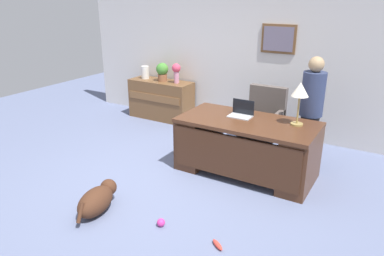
{
  "coord_description": "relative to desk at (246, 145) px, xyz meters",
  "views": [
    {
      "loc": [
        2.48,
        -3.54,
        2.4
      ],
      "look_at": [
        0.19,
        0.3,
        0.75
      ],
      "focal_mm": 34.15,
      "sensor_mm": 36.0,
      "label": 1
    }
  ],
  "objects": [
    {
      "name": "dog_toy_bone",
      "position": [
        -1.36,
        -1.55,
        -0.4
      ],
      "size": [
        0.15,
        0.07,
        0.05
      ],
      "primitive_type": "ellipsoid",
      "rotation": [
        0.0,
        0.0,
        3.0
      ],
      "color": "orange",
      "rests_on": "ground_plane"
    },
    {
      "name": "vase_with_flowers",
      "position": [
        -2.06,
        1.41,
        0.59
      ],
      "size": [
        0.17,
        0.17,
        0.38
      ],
      "color": "#C984A0",
      "rests_on": "credenza"
    },
    {
      "name": "dog_lying",
      "position": [
        -1.09,
        -1.78,
        -0.27
      ],
      "size": [
        0.39,
        0.72,
        0.3
      ],
      "color": "#472819",
      "rests_on": "ground_plane"
    },
    {
      "name": "credenza",
      "position": [
        -2.43,
        1.41,
        -0.04
      ],
      "size": [
        1.3,
        0.5,
        0.78
      ],
      "color": "brown",
      "rests_on": "ground_plane"
    },
    {
      "name": "desk",
      "position": [
        0.0,
        0.0,
        0.0
      ],
      "size": [
        1.87,
        0.94,
        0.78
      ],
      "color": "#4C2B19",
      "rests_on": "ground_plane"
    },
    {
      "name": "laptop",
      "position": [
        -0.16,
        0.16,
        0.41
      ],
      "size": [
        0.32,
        0.22,
        0.23
      ],
      "color": "#B2B5BA",
      "rests_on": "desk"
    },
    {
      "name": "potted_plant",
      "position": [
        -2.39,
        1.41,
        0.55
      ],
      "size": [
        0.24,
        0.24,
        0.36
      ],
      "color": "brown",
      "rests_on": "credenza"
    },
    {
      "name": "armchair",
      "position": [
        -0.1,
        0.94,
        0.04
      ],
      "size": [
        0.6,
        0.59,
        1.02
      ],
      "color": "#564C47",
      "rests_on": "ground_plane"
    },
    {
      "name": "person_standing",
      "position": [
        0.66,
        0.74,
        0.4
      ],
      "size": [
        0.32,
        0.32,
        1.61
      ],
      "color": "#262323",
      "rests_on": "ground_plane"
    },
    {
      "name": "ground_plane",
      "position": [
        -0.74,
        -0.84,
        -0.43
      ],
      "size": [
        12.0,
        12.0,
        0.0
      ],
      "primitive_type": "plane",
      "color": "slate"
    },
    {
      "name": "vase_empty",
      "position": [
        -2.81,
        1.41,
        0.48
      ],
      "size": [
        0.16,
        0.16,
        0.26
      ],
      "primitive_type": "cylinder",
      "color": "silver",
      "rests_on": "credenza"
    },
    {
      "name": "dog_toy_ball",
      "position": [
        -0.28,
        -1.65,
        -0.38
      ],
      "size": [
        0.09,
        0.09,
        0.09
      ],
      "primitive_type": "sphere",
      "color": "#D8338C",
      "rests_on": "ground_plane"
    },
    {
      "name": "dog_toy_plush",
      "position": [
        0.41,
        -1.64,
        -0.4
      ],
      "size": [
        0.18,
        0.14,
        0.05
      ],
      "primitive_type": "ellipsoid",
      "rotation": [
        0.0,
        0.0,
        2.54
      ],
      "color": "#E53F33",
      "rests_on": "ground_plane"
    },
    {
      "name": "desk_lamp",
      "position": [
        0.62,
        0.19,
        0.8
      ],
      "size": [
        0.22,
        0.22,
        0.57
      ],
      "color": "#9E8447",
      "rests_on": "desk"
    },
    {
      "name": "back_wall",
      "position": [
        -0.74,
        1.76,
        0.93
      ],
      "size": [
        7.0,
        0.16,
        2.7
      ],
      "color": "silver",
      "rests_on": "ground_plane"
    }
  ]
}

